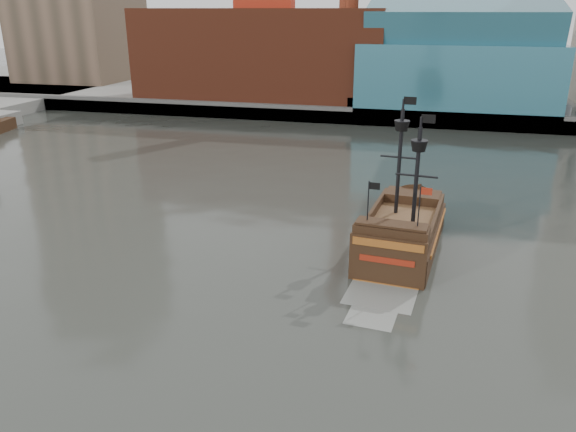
# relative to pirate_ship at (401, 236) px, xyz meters

# --- Properties ---
(ground) EXTENTS (400.00, 400.00, 0.00)m
(ground) POSITION_rel_pirate_ship_xyz_m (-5.63, -15.15, -1.07)
(ground) COLOR #252722
(ground) RESTS_ON ground
(promenade_far) EXTENTS (220.00, 60.00, 2.00)m
(promenade_far) POSITION_rel_pirate_ship_xyz_m (-5.63, 76.85, -0.07)
(promenade_far) COLOR slate
(promenade_far) RESTS_ON ground
(seawall) EXTENTS (220.00, 1.00, 2.60)m
(seawall) POSITION_rel_pirate_ship_xyz_m (-5.63, 47.35, 0.23)
(seawall) COLOR #4C4C49
(seawall) RESTS_ON ground
(pirate_ship) EXTENTS (6.19, 16.20, 11.85)m
(pirate_ship) POSITION_rel_pirate_ship_xyz_m (0.00, 0.00, 0.00)
(pirate_ship) COLOR black
(pirate_ship) RESTS_ON ground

